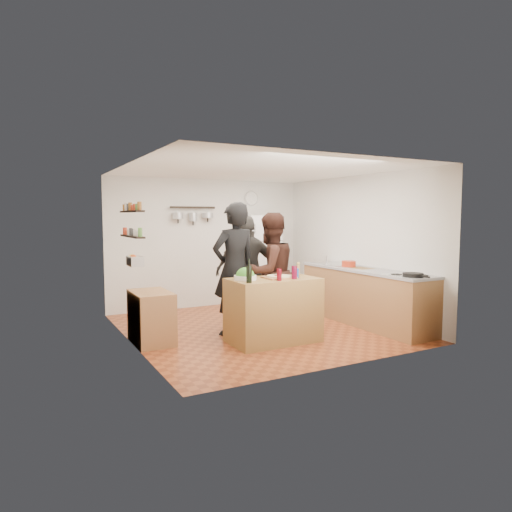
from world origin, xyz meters
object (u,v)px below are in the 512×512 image
wine_bottle (249,274)px  skillet (413,275)px  person_back (248,271)px  salad_bowl (245,278)px  person_center (270,273)px  prep_island (273,310)px  person_left (234,269)px  salt_canister (296,273)px  pepper_mill (298,270)px  red_bowl (349,264)px  wall_clock (251,198)px  counter_run (365,297)px  side_table (151,317)px  fridge (259,260)px

wine_bottle → skillet: (2.30, -0.66, -0.08)m
person_back → skillet: (1.67, -1.91, 0.05)m
salad_bowl → person_center: size_ratio=0.17×
person_center → prep_island: bearing=54.5°
prep_island → person_left: size_ratio=0.63×
salt_canister → skillet: size_ratio=0.47×
pepper_mill → person_center: (-0.20, 0.47, -0.07)m
salt_canister → person_back: 1.17m
salt_canister → red_bowl: (1.55, 0.71, -0.01)m
person_left → wall_clock: bearing=-128.9°
salt_canister → red_bowl: size_ratio=0.57×
person_center → counter_run: bearing=160.1°
pepper_mill → side_table: (-1.99, 0.71, -0.63)m
wall_clock → salad_bowl: bearing=-119.1°
counter_run → skillet: bearing=-95.1°
red_bowl → wall_clock: (-0.70, 2.27, 1.18)m
person_center → fridge: (0.90, 2.01, -0.02)m
counter_run → wall_clock: size_ratio=8.77×
wine_bottle → side_table: bearing=136.8°
wine_bottle → wall_clock: (1.65, 3.08, 1.13)m
wine_bottle → person_left: (0.19, 0.85, -0.03)m
salt_canister → pepper_mill: bearing=48.6°
pepper_mill → person_back: person_back is taller
skillet → counter_run: bearing=84.9°
person_back → wall_clock: size_ratio=6.00×
prep_island → fridge: size_ratio=0.69×
person_back → wall_clock: wall_clock is taller
pepper_mill → fridge: bearing=74.3°
pepper_mill → red_bowl: (1.40, 0.54, -0.02)m
salad_bowl → prep_island: bearing=-6.8°
pepper_mill → person_center: person_center is taller
prep_island → person_back: 1.13m
skillet → wall_clock: 3.98m
prep_island → red_bowl: red_bowl is taller
side_table → skillet: bearing=-26.1°
salad_bowl → wall_clock: bearing=60.9°
salt_canister → side_table: size_ratio=0.17×
wall_clock → wine_bottle: bearing=-118.1°
person_left → skillet: 2.59m
fridge → skillet: bearing=-79.2°
wall_clock → side_table: wall_clock is taller
person_center → pepper_mill: bearing=103.3°
wall_clock → salt_canister: bearing=-105.8°
person_back → fridge: bearing=-110.4°
salad_bowl → person_left: 0.59m
side_table → salad_bowl: bearing=-32.3°
skillet → salt_canister: bearing=153.1°
red_bowl → salad_bowl: bearing=-166.5°
prep_island → person_back: size_ratio=0.69×
person_back → wall_clock: bearing=-105.3°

